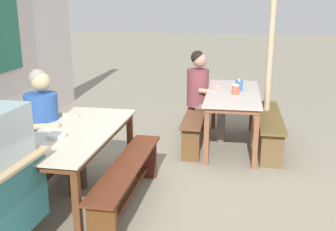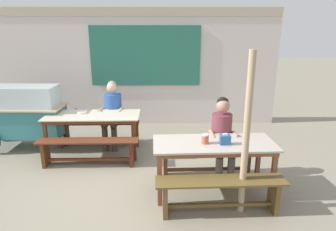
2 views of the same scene
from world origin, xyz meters
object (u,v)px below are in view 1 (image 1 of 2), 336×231
at_px(bench_far_front, 128,179).
at_px(tissue_box, 239,85).
at_px(bench_near_back, 196,123).
at_px(person_center_facing, 48,123).
at_px(person_right_near_table, 203,90).
at_px(condiment_jar, 236,90).
at_px(soup_bowl, 57,136).
at_px(bench_near_front, 269,126).
at_px(dining_table_near, 233,98).
at_px(wooden_support_post, 269,70).
at_px(dining_table_far, 76,138).
at_px(bench_far_back, 32,171).

relative_size(bench_far_front, tissue_box, 11.18).
distance_m(bench_near_back, tissue_box, 0.79).
distance_m(person_center_facing, tissue_box, 2.66).
relative_size(person_right_near_table, condiment_jar, 9.79).
height_order(person_right_near_table, condiment_jar, person_right_near_table).
relative_size(condiment_jar, soup_bowl, 0.75).
relative_size(bench_near_front, condiment_jar, 12.50).
height_order(person_right_near_table, soup_bowl, person_right_near_table).
relative_size(dining_table_near, wooden_support_post, 0.83).
bearing_deg(dining_table_far, person_right_near_table, -23.62).
xyz_separation_m(dining_table_near, bench_far_front, (-1.99, 0.90, -0.38)).
xyz_separation_m(bench_near_back, wooden_support_post, (0.32, -0.97, 0.72)).
relative_size(person_center_facing, tissue_box, 8.46).
bearing_deg(bench_near_back, dining_table_far, 155.65).
height_order(bench_far_back, tissue_box, tissue_box).
bearing_deg(soup_bowl, person_right_near_table, -23.52).
relative_size(bench_far_back, person_center_facing, 1.23).
relative_size(bench_near_front, tissue_box, 10.71).
bearing_deg(soup_bowl, bench_far_back, 62.79).
distance_m(bench_far_back, soup_bowl, 0.67).
relative_size(dining_table_far, tissue_box, 11.11).
bearing_deg(bench_far_back, dining_table_far, -89.20).
bearing_deg(tissue_box, bench_near_front, -105.24).
relative_size(bench_far_front, person_center_facing, 1.32).
relative_size(dining_table_far, person_right_near_table, 1.32).
relative_size(soup_bowl, wooden_support_post, 0.09).
height_order(bench_far_back, bench_near_front, same).
bearing_deg(person_right_near_table, bench_near_front, -101.07).
bearing_deg(dining_table_near, person_center_facing, 133.07).
distance_m(bench_near_front, wooden_support_post, 0.77).
distance_m(bench_near_front, person_right_near_table, 1.05).
bearing_deg(bench_near_front, bench_far_back, 130.11).
xyz_separation_m(dining_table_near, condiment_jar, (-0.13, -0.04, 0.14)).
relative_size(tissue_box, soup_bowl, 0.88).
xyz_separation_m(person_right_near_table, condiment_jar, (-0.33, -0.47, 0.10)).
relative_size(dining_table_far, bench_far_back, 1.06).
distance_m(person_right_near_table, soup_bowl, 2.64).
distance_m(bench_far_back, bench_near_front, 3.14).
xyz_separation_m(dining_table_near, bench_far_back, (-2.01, 1.90, -0.38)).
height_order(bench_far_front, tissue_box, tissue_box).
height_order(dining_table_far, person_right_near_table, person_right_near_table).
height_order(bench_far_back, wooden_support_post, wooden_support_post).
bearing_deg(bench_near_front, dining_table_far, 136.71).
relative_size(bench_near_back, person_right_near_table, 1.21).
relative_size(bench_far_front, soup_bowl, 9.81).
bearing_deg(soup_bowl, dining_table_near, -33.88).
height_order(bench_near_back, soup_bowl, soup_bowl).
distance_m(tissue_box, condiment_jar, 0.27).
relative_size(dining_table_far, soup_bowl, 9.75).
bearing_deg(bench_far_back, soup_bowl, -117.21).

